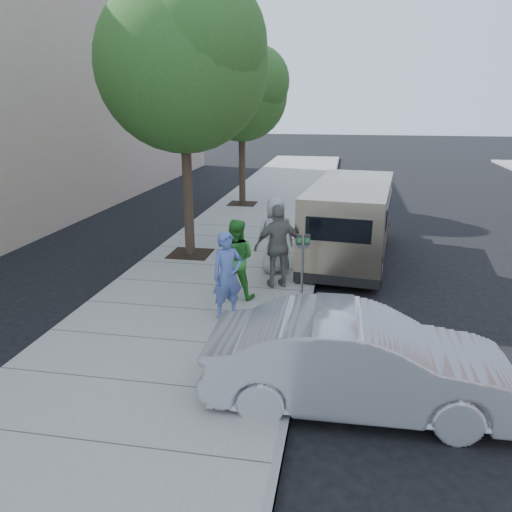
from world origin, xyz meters
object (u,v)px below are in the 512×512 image
tree_far (243,90)px  person_officer (227,276)px  van (351,219)px  parking_meter (303,252)px  person_striped_polo (279,246)px  sedan (359,361)px  person_gray_shirt (276,235)px  tree_near (184,58)px  person_green_shirt (236,259)px

tree_far → person_officer: 12.56m
van → parking_meter: bearing=-100.1°
parking_meter → person_striped_polo: person_striped_polo is taller
van → sedan: van is taller
person_officer → person_gray_shirt: person_gray_shirt is taller
tree_far → tree_near: bearing=-90.0°
person_green_shirt → sedan: bearing=126.4°
parking_meter → person_striped_polo: bearing=126.5°
tree_far → person_green_shirt: size_ratio=3.54×
tree_far → van: tree_far is taller
tree_near → person_green_shirt: size_ratio=4.10×
parking_meter → person_officer: person_officer is taller
tree_near → sedan: tree_near is taller
van → person_striped_polo: size_ratio=3.10×
van → person_officer: van is taller
person_officer → person_green_shirt: size_ratio=1.00×
van → person_green_shirt: 4.63m
tree_near → person_green_shirt: 5.79m
person_officer → person_green_shirt: bearing=56.4°
tree_far → parking_meter: 11.60m
tree_far → parking_meter: bearing=-71.4°
person_officer → person_striped_polo: bearing=30.8°
sedan → person_officer: (-2.62, 2.53, 0.31)m
van → person_gray_shirt: size_ratio=3.12×
van → person_officer: (-2.48, -4.96, -0.14)m
person_officer → person_striped_polo: person_striped_polo is taller
parking_meter → sedan: parking_meter is taller
van → sedan: 7.51m
tree_near → person_striped_polo: tree_near is taller
person_striped_polo → tree_far: bearing=-97.4°
person_officer → person_green_shirt: 1.11m
tree_far → person_green_shirt: tree_far is taller
tree_far → van: bearing=-56.2°
tree_far → person_gray_shirt: size_ratio=3.22×
tree_near → person_officer: bearing=-63.5°
sedan → person_gray_shirt: bearing=18.8°
parking_meter → person_gray_shirt: bearing=108.0°
tree_near → tree_far: tree_near is taller
parking_meter → van: (1.06, 3.62, -0.03)m
sedan → person_gray_shirt: size_ratio=2.28×
tree_near → person_gray_shirt: (2.65, -1.16, -4.39)m
parking_meter → person_officer: bearing=-145.4°
tree_near → person_officer: size_ratio=4.12×
van → person_striped_polo: (-1.69, -3.00, -0.04)m
person_gray_shirt → person_striped_polo: (0.22, -1.06, 0.01)m
sedan → person_gray_shirt: 5.94m
person_officer → person_striped_polo: (0.79, 1.96, 0.10)m
parking_meter → person_gray_shirt: person_gray_shirt is taller
tree_far → person_striped_polo: size_ratio=3.20×
van → tree_near: bearing=-164.1°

